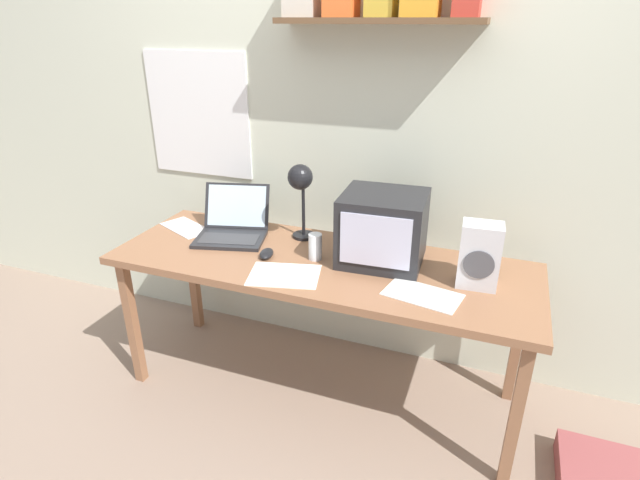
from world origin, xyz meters
The scene contains 12 objects.
ground_plane centered at (0.00, 0.00, 0.00)m, with size 12.00×12.00×0.00m, color gray.
back_wall centered at (0.00, 0.46, 1.31)m, with size 5.60×0.24×2.60m.
corner_desk centered at (0.00, 0.00, 0.66)m, with size 1.90×0.65×0.72m.
crt_monitor centered at (0.25, 0.10, 0.87)m, with size 0.37×0.35×0.31m.
laptop centered at (-0.50, 0.11, 0.78)m, with size 0.40×0.40×0.23m.
desk_lamp centered at (-0.15, 0.16, 1.01)m, with size 0.13×0.18×0.39m.
juice_glass centered at (-0.03, 0.01, 0.77)m, with size 0.06×0.06×0.12m.
space_heater centered at (0.67, 0.01, 0.85)m, with size 0.16×0.13×0.27m.
computer_mouse centered at (-0.24, -0.05, 0.73)m, with size 0.08×0.12×0.03m.
loose_paper_near_laptop centered at (-0.09, -0.19, 0.72)m, with size 0.34×0.28×0.00m.
printed_handout centered at (-0.78, 0.11, 0.72)m, with size 0.32×0.25×0.00m.
loose_paper_near_monitor centered at (0.48, -0.14, 0.72)m, with size 0.32×0.22×0.00m.
Camera 1 is at (0.71, -1.87, 1.71)m, focal length 28.00 mm.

